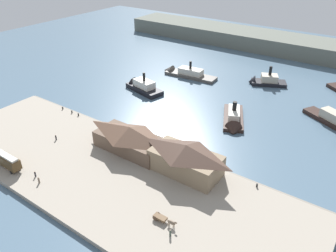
{
  "coord_description": "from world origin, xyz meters",
  "views": [
    {
      "loc": [
        53.32,
        -68.6,
        54.54
      ],
      "look_at": [
        1.47,
        5.55,
        2.0
      ],
      "focal_mm": 35.18,
      "sensor_mm": 36.0,
      "label": 1
    }
  ],
  "objects": [
    {
      "name": "mooring_post_center_east",
      "position": [
        -36.74,
        -4.93,
        1.65
      ],
      "size": [
        0.44,
        0.44,
        0.9
      ],
      "primitive_type": "cylinder",
      "color": "black",
      "rests_on": "quay_promenade"
    },
    {
      "name": "street_tram",
      "position": [
        -21.71,
        -35.49,
        3.61
      ],
      "size": [
        9.71,
        2.7,
        4.1
      ],
      "color": "#4C381E",
      "rests_on": "quay_promenade"
    },
    {
      "name": "ferry_outer_harbor",
      "position": [
        12.58,
        60.49,
        1.47
      ],
      "size": [
        16.41,
        11.93,
        10.02
      ],
      "color": "black",
      "rests_on": "ground"
    },
    {
      "name": "ferry_approaching_west",
      "position": [
        -20.61,
        49.55,
        1.24
      ],
      "size": [
        25.73,
        8.01,
        9.4
      ],
      "color": "#514C47",
      "rests_on": "ground"
    },
    {
      "name": "horse_cart",
      "position": [
        23.61,
        -27.56,
        2.12
      ],
      "size": [
        5.86,
        1.54,
        1.87
      ],
      "color": "brown",
      "rests_on": "quay_promenade"
    },
    {
      "name": "ferry_shed_west_terminal",
      "position": [
        17.94,
        -10.12,
        5.39
      ],
      "size": [
        18.49,
        9.6,
        8.25
      ],
      "color": "#847056",
      "rests_on": "quay_promenade"
    },
    {
      "name": "pedestrian_by_tram",
      "position": [
        -9.44,
        -34.78,
        2.0
      ],
      "size": [
        0.43,
        0.43,
        1.74
      ],
      "color": "#6B5B4C",
      "rests_on": "quay_promenade"
    },
    {
      "name": "ground_plane",
      "position": [
        0.0,
        0.0,
        0.0
      ],
      "size": [
        320.0,
        320.0,
        0.0
      ],
      "primitive_type": "plane",
      "color": "slate"
    },
    {
      "name": "seawall_edge",
      "position": [
        0.0,
        -3.6,
        0.5
      ],
      "size": [
        110.0,
        0.8,
        1.0
      ],
      "primitive_type": "cube",
      "color": "gray",
      "rests_on": "ground"
    },
    {
      "name": "ferry_shed_customs_shed",
      "position": [
        -0.46,
        -10.38,
        4.98
      ],
      "size": [
        21.1,
        9.76,
        7.44
      ],
      "color": "brown",
      "rests_on": "quay_promenade"
    },
    {
      "name": "pedestrian_standing_center",
      "position": [
        -12.32,
        -33.76,
        1.93
      ],
      "size": [
        0.4,
        0.4,
        1.6
      ],
      "color": "#232328",
      "rests_on": "quay_promenade"
    },
    {
      "name": "ferry_approaching_east",
      "position": [
        -26.42,
        26.44,
        1.6
      ],
      "size": [
        19.06,
        10.26,
        9.97
      ],
      "color": "black",
      "rests_on": "ground"
    },
    {
      "name": "mooring_post_west",
      "position": [
        35.53,
        -5.15,
        1.65
      ],
      "size": [
        0.44,
        0.44,
        0.9
      ],
      "primitive_type": "cylinder",
      "color": "black",
      "rests_on": "quay_promenade"
    },
    {
      "name": "ferry_departing_north",
      "position": [
        16.41,
        22.25,
        1.17
      ],
      "size": [
        13.88,
        20.34,
        9.03
      ],
      "color": "black",
      "rests_on": "ground"
    },
    {
      "name": "mooring_post_east",
      "position": [
        -28.4,
        -5.12,
        1.65
      ],
      "size": [
        0.44,
        0.44,
        0.9
      ],
      "primitive_type": "cylinder",
      "color": "black",
      "rests_on": "quay_promenade"
    },
    {
      "name": "pedestrian_near_east_shed",
      "position": [
        -22.26,
        -19.35,
        1.97
      ],
      "size": [
        0.42,
        0.42,
        1.68
      ],
      "color": "#232328",
      "rests_on": "quay_promenade"
    },
    {
      "name": "far_headland",
      "position": [
        0.0,
        110.0,
        4.0
      ],
      "size": [
        180.0,
        24.0,
        8.0
      ],
      "primitive_type": "cube",
      "color": "#60665B",
      "rests_on": "ground"
    },
    {
      "name": "pedestrian_near_cart",
      "position": [
        26.76,
        -29.81,
        1.99
      ],
      "size": [
        0.43,
        0.43,
        1.73
      ],
      "color": "#3D4C42",
      "rests_on": "quay_promenade"
    },
    {
      "name": "quay_promenade",
      "position": [
        0.0,
        -22.0,
        0.6
      ],
      "size": [
        110.0,
        36.0,
        1.2
      ],
      "primitive_type": "cube",
      "color": "#9E9384",
      "rests_on": "ground"
    },
    {
      "name": "mooring_post_center_west",
      "position": [
        -31.87,
        -4.96,
        1.65
      ],
      "size": [
        0.44,
        0.44,
        0.9
      ],
      "primitive_type": "cylinder",
      "color": "black",
      "rests_on": "quay_promenade"
    }
  ]
}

